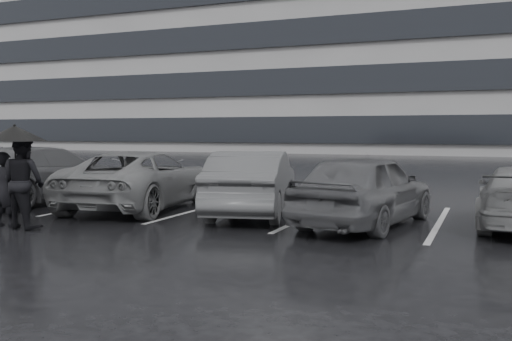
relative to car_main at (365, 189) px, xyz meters
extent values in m
plane|color=black|center=(-2.02, -1.62, -0.74)|extent=(160.00, 160.00, 0.00)
cube|color=gray|center=(-24.02, 46.38, 13.26)|extent=(60.00, 25.00, 28.00)
cube|color=black|center=(-24.02, 46.38, 1.26)|extent=(60.60, 25.60, 2.20)
cube|color=black|center=(-24.02, 46.38, 5.26)|extent=(60.60, 25.60, 2.20)
cube|color=black|center=(-24.02, 46.38, 9.26)|extent=(60.60, 25.60, 2.20)
cube|color=black|center=(-24.02, 46.38, 13.26)|extent=(60.60, 25.60, 2.20)
imported|color=black|center=(0.00, 0.00, 0.00)|extent=(2.47, 4.58, 1.48)
imported|color=#2B2B2D|center=(-2.67, 0.49, -0.01)|extent=(2.56, 4.67, 1.46)
imported|color=#444446|center=(-5.67, 0.47, -0.03)|extent=(3.05, 5.40, 1.42)
imported|color=black|center=(-8.76, 0.51, 0.01)|extent=(2.65, 5.37, 1.50)
imported|color=black|center=(-6.63, -2.90, 0.01)|extent=(0.59, 0.42, 1.50)
imported|color=black|center=(-6.12, -2.90, 0.18)|extent=(0.99, 0.82, 1.84)
cylinder|color=black|center=(-6.33, -2.89, 0.14)|extent=(0.03, 0.03, 1.76)
cone|color=black|center=(-6.33, -2.89, 1.13)|extent=(1.21, 1.21, 0.31)
sphere|color=black|center=(-6.33, -2.89, 1.28)|extent=(0.05, 0.05, 0.05)
cube|color=#A6A6A8|center=(-9.82, 0.88, -0.74)|extent=(0.12, 5.00, 0.00)
cube|color=#A6A6A8|center=(-7.02, 0.88, -0.74)|extent=(0.12, 5.00, 0.00)
cube|color=#A6A6A8|center=(-4.22, 0.88, -0.74)|extent=(0.12, 5.00, 0.00)
cube|color=#A6A6A8|center=(-1.42, 0.88, -0.74)|extent=(0.12, 5.00, 0.00)
cube|color=#A6A6A8|center=(1.38, 0.88, -0.74)|extent=(0.12, 5.00, 0.00)
camera|label=1|loc=(2.34, -11.43, 1.18)|focal=40.00mm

